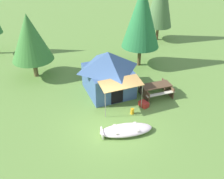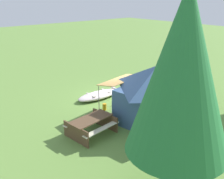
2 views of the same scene
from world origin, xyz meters
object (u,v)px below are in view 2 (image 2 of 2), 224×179
beached_rowboat (99,95)px  pine_tree_far_center (182,72)px  canvas_cabin_tent (155,94)px  cooler_box (98,116)px  fuel_can (104,107)px  picnic_table (91,124)px

beached_rowboat → pine_tree_far_center: size_ratio=0.45×
canvas_cabin_tent → cooler_box: canvas_cabin_tent is taller
beached_rowboat → canvas_cabin_tent: canvas_cabin_tent is taller
fuel_can → beached_rowboat: bearing=-117.8°
picnic_table → pine_tree_far_center: bearing=85.7°
picnic_table → fuel_can: size_ratio=5.96×
cooler_box → picnic_table: bearing=41.8°
beached_rowboat → canvas_cabin_tent: (-0.04, 4.15, 1.26)m
picnic_table → fuel_can: picnic_table is taller
fuel_can → picnic_table: bearing=37.9°
picnic_table → cooler_box: size_ratio=3.69×
picnic_table → cooler_box: bearing=-138.2°
fuel_can → pine_tree_far_center: 7.46m
beached_rowboat → fuel_can: size_ratio=8.04×
beached_rowboat → canvas_cabin_tent: size_ratio=0.61×
canvas_cabin_tent → pine_tree_far_center: pine_tree_far_center is taller
canvas_cabin_tent → cooler_box: 3.00m
beached_rowboat → picnic_table: picnic_table is taller
canvas_cabin_tent → picnic_table: size_ratio=2.21×
cooler_box → fuel_can: fuel_can is taller
canvas_cabin_tent → beached_rowboat: bearing=-89.4°
picnic_table → cooler_box: (-1.13, -1.01, -0.33)m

